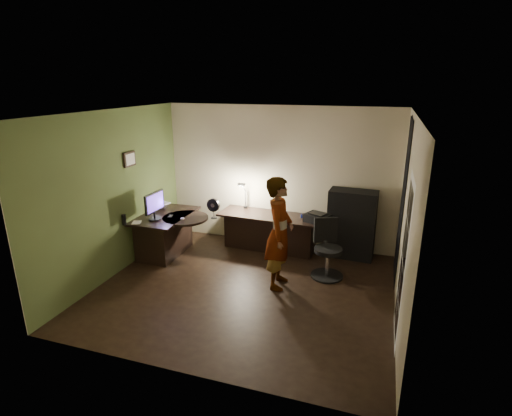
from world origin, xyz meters
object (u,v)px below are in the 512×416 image
(desk_right, at_px, (269,232))
(monitor, at_px, (154,210))
(cabinet, at_px, (351,224))
(office_chair, at_px, (328,250))
(person, at_px, (279,233))
(desk_left, at_px, (167,234))

(desk_right, relative_size, monitor, 3.51)
(cabinet, distance_m, office_chair, 1.00)
(monitor, bearing_deg, person, -3.66)
(person, bearing_deg, cabinet, -37.34)
(monitor, distance_m, office_chair, 3.08)
(cabinet, height_order, monitor, cabinet)
(desk_right, height_order, monitor, monitor)
(person, bearing_deg, office_chair, -57.15)
(cabinet, bearing_deg, desk_right, -169.67)
(desk_left, xyz_separation_m, office_chair, (3.00, -0.00, 0.10))
(office_chair, relative_size, person, 0.55)
(desk_left, bearing_deg, person, -13.52)
(desk_left, relative_size, desk_right, 0.70)
(desk_left, distance_m, cabinet, 3.42)
(monitor, bearing_deg, desk_right, 32.48)
(desk_left, bearing_deg, cabinet, 15.51)
(cabinet, distance_m, person, 1.79)
(office_chair, bearing_deg, cabinet, 50.51)
(cabinet, distance_m, monitor, 3.55)
(desk_left, xyz_separation_m, person, (2.30, -0.52, 0.50))
(person, bearing_deg, desk_right, 18.72)
(cabinet, bearing_deg, office_chair, -102.83)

